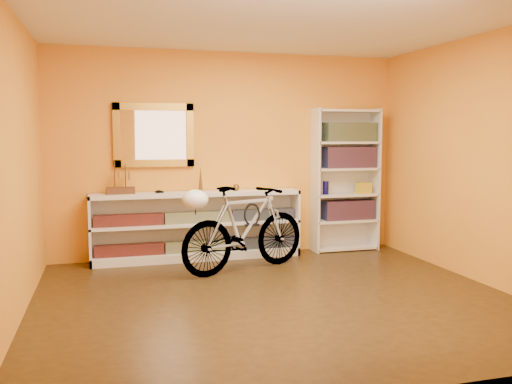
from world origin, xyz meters
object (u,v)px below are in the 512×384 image
object	(u,v)px
console_unit	(198,226)
bicycle	(245,228)
bookcase	(345,180)
helmet	(195,200)

from	to	relation	value
console_unit	bicycle	distance (m)	0.84
console_unit	bookcase	xyz separation A→B (m)	(2.01, 0.03, 0.52)
console_unit	bicycle	world-z (taller)	bicycle
console_unit	helmet	size ratio (longest dim) A/B	9.19
bookcase	bicycle	distance (m)	1.81
console_unit	bicycle	size ratio (longest dim) A/B	1.55
bookcase	helmet	xyz separation A→B (m)	(-2.19, -0.97, -0.08)
console_unit	helmet	bearing A→B (deg)	-100.61
bookcase	helmet	size ratio (longest dim) A/B	6.72
console_unit	bicycle	bearing A→B (deg)	-59.58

